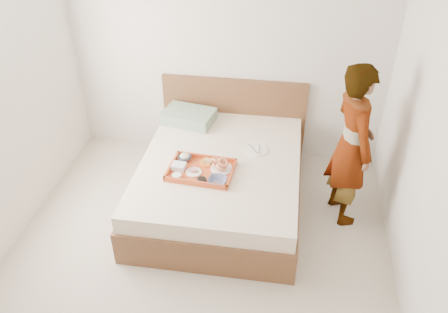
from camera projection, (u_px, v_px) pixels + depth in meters
name	position (u px, v px, depth m)	size (l,w,h in m)	color
ground	(193.00, 273.00, 4.06)	(3.50, 4.00, 0.01)	beige
wall_back	(227.00, 48.00, 4.94)	(3.50, 0.01, 2.60)	silver
wall_right	(440.00, 174.00, 3.10)	(0.01, 4.00, 2.60)	silver
bed	(221.00, 181.00, 4.71)	(1.65, 2.00, 0.53)	brown
headboard	(234.00, 117.00, 5.37)	(1.65, 0.06, 0.95)	brown
pillow	(189.00, 116.00, 5.14)	(0.55, 0.37, 0.13)	#89A68C
tray	(201.00, 170.00, 4.38)	(0.61, 0.44, 0.06)	#C95117
prawn_plate	(222.00, 169.00, 4.40)	(0.21, 0.21, 0.01)	white
navy_bowl_big	(218.00, 181.00, 4.23)	(0.17, 0.17, 0.04)	#131842
sauce_dish	(202.00, 180.00, 4.24)	(0.09, 0.09, 0.03)	black
meat_plate	(194.00, 172.00, 4.36)	(0.15, 0.15, 0.01)	white
bread_plate	(207.00, 162.00, 4.49)	(0.15, 0.15, 0.01)	orange
salad_bowl	(185.00, 158.00, 4.52)	(0.13, 0.13, 0.04)	#131842
plastic_tub	(179.00, 166.00, 4.40)	(0.13, 0.11, 0.06)	silver
cheese_round	(177.00, 176.00, 4.29)	(0.09, 0.09, 0.03)	white
dinner_plate	(256.00, 150.00, 4.69)	(0.23, 0.23, 0.01)	white
person	(351.00, 146.00, 4.26)	(0.59, 0.39, 1.63)	white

